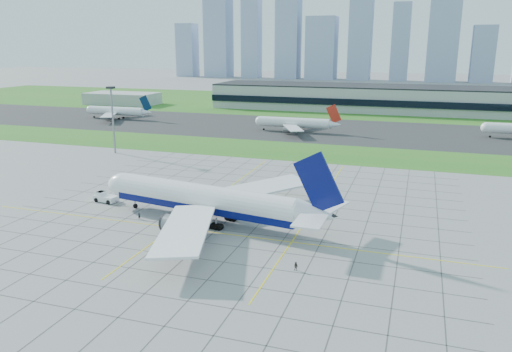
{
  "coord_description": "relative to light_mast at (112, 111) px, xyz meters",
  "views": [
    {
      "loc": [
        41.88,
        -98.75,
        40.78
      ],
      "look_at": [
        1.72,
        23.11,
        7.0
      ],
      "focal_mm": 35.0,
      "sensor_mm": 36.0,
      "label": 1
    }
  ],
  "objects": [
    {
      "name": "city_skyline",
      "position": [
        61.29,
        455.0,
        42.91
      ],
      "size": [
        523.0,
        32.4,
        160.0
      ],
      "color": "#96A5C4",
      "rests_on": "ground"
    },
    {
      "name": "airliner",
      "position": [
        65.59,
        -60.83,
        -10.75
      ],
      "size": [
        62.77,
        63.11,
        19.86
      ],
      "rotation": [
        0.0,
        0.0,
        -0.16
      ],
      "color": "white",
      "rests_on": "ground"
    },
    {
      "name": "apron_markings",
      "position": [
        70.43,
        -53.91,
        -16.17
      ],
      "size": [
        120.0,
        130.0,
        0.03
      ],
      "color": "#474744",
      "rests_on": "ground"
    },
    {
      "name": "distant_jet_0",
      "position": [
        -51.52,
        80.22,
        -11.7
      ],
      "size": [
        39.85,
        42.66,
        14.08
      ],
      "color": "white",
      "rests_on": "ground"
    },
    {
      "name": "grass_far",
      "position": [
        70.0,
        190.0,
        -16.16
      ],
      "size": [
        700.0,
        145.0,
        0.04
      ],
      "primitive_type": "cube",
      "color": "#296A1E",
      "rests_on": "ground"
    },
    {
      "name": "light_mast",
      "position": [
        0.0,
        0.0,
        0.0
      ],
      "size": [
        2.5,
        2.5,
        25.6
      ],
      "color": "gray",
      "rests_on": "ground"
    },
    {
      "name": "grass_median",
      "position": [
        70.0,
        25.0,
        -16.16
      ],
      "size": [
        700.0,
        35.0,
        0.04
      ],
      "primitive_type": "cube",
      "color": "#296A1E",
      "rests_on": "ground"
    },
    {
      "name": "crew_near",
      "position": [
        49.44,
        -64.42,
        -15.36
      ],
      "size": [
        0.68,
        0.72,
        1.65
      ],
      "primitive_type": "imported",
      "rotation": [
        0.0,
        0.0,
        0.93
      ],
      "color": "black",
      "rests_on": "ground"
    },
    {
      "name": "crew_far",
      "position": [
        92.21,
        -80.27,
        -15.33
      ],
      "size": [
        0.92,
        0.77,
        1.71
      ],
      "primitive_type": "imported",
      "rotation": [
        0.0,
        0.0,
        -0.15
      ],
      "color": "black",
      "rests_on": "ground"
    },
    {
      "name": "service_block",
      "position": [
        -90.0,
        145.0,
        -12.18
      ],
      "size": [
        50.0,
        25.0,
        8.0
      ],
      "primitive_type": "cube",
      "color": "#B7B7B2",
      "rests_on": "ground"
    },
    {
      "name": "pushback_tug",
      "position": [
        33.33,
        -54.99,
        -15.01
      ],
      "size": [
        9.57,
        4.16,
        2.63
      ],
      "rotation": [
        0.0,
        0.0,
        -0.16
      ],
      "color": "white",
      "rests_on": "ground"
    },
    {
      "name": "terminal",
      "position": [
        110.0,
        164.87,
        -8.29
      ],
      "size": [
        260.0,
        43.0,
        15.8
      ],
      "color": "#B7B7B2",
      "rests_on": "ground"
    },
    {
      "name": "ground",
      "position": [
        70.0,
        -65.0,
        -16.18
      ],
      "size": [
        1400.0,
        1400.0,
        0.0
      ],
      "primitive_type": "plane",
      "color": "#979792",
      "rests_on": "ground"
    },
    {
      "name": "distant_jet_1",
      "position": [
        55.0,
        69.18,
        -11.7
      ],
      "size": [
        39.99,
        42.66,
        14.08
      ],
      "color": "white",
      "rests_on": "ground"
    },
    {
      "name": "asphalt_taxiway",
      "position": [
        70.0,
        80.0,
        -16.15
      ],
      "size": [
        700.0,
        75.0,
        0.04
      ],
      "primitive_type": "cube",
      "color": "#383838",
      "rests_on": "ground"
    }
  ]
}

